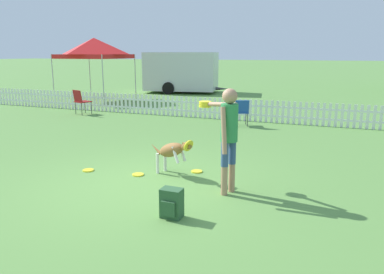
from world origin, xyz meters
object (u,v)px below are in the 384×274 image
Objects in this scene: handler_person at (227,128)px; frisbee_midfield at (197,171)px; folding_chair_center at (242,110)px; canopy_tent_main at (94,48)px; frisbee_near_dog at (138,174)px; folding_chair_blue_left at (81,100)px; equipment_trailer at (182,71)px; frisbee_near_handler at (88,170)px; leaping_dog at (172,150)px; backpack_on_grass at (172,203)px.

handler_person is 7.90× the size of frisbee_midfield.
canopy_tent_main reaches higher than folding_chair_center.
canopy_tent_main is (-7.69, 9.35, 2.49)m from frisbee_near_dog.
folding_chair_blue_left is at bearing 135.56° from frisbee_near_dog.
folding_chair_blue_left is at bearing -102.84° from equipment_trailer.
frisbee_midfield is at bearing 72.80° from folding_chair_center.
folding_chair_blue_left is at bearing 143.31° from frisbee_midfield.
frisbee_near_handler is at bearing -160.14° from frisbee_midfield.
folding_chair_center is 0.28× the size of canopy_tent_main.
frisbee_midfield is 0.26× the size of folding_chair_center.
frisbee_midfield is 12.56m from canopy_tent_main.
frisbee_near_dog is at bearing -48.67° from leaping_dog.
equipment_trailer is (-6.32, 13.83, 1.22)m from frisbee_midfield.
leaping_dog is 4.83× the size of frisbee_midfield.
folding_chair_blue_left reaches higher than frisbee_near_handler.
equipment_trailer reaches higher than leaping_dog.
frisbee_midfield is (0.97, 0.60, 0.00)m from frisbee_near_dog.
leaping_dog reaches higher than frisbee_near_dog.
frisbee_midfield is at bearing 19.86° from frisbee_near_handler.
canopy_tent_main is at bearing -46.49° from folding_chair_center.
leaping_dog is (-1.20, 0.46, -0.61)m from handler_person.
frisbee_near_handler is 0.52× the size of backpack_on_grass.
handler_person is 16.32m from equipment_trailer.
folding_chair_center is at bearing 73.93° from frisbee_near_handler.
frisbee_midfield is at bearing 101.44° from backpack_on_grass.
equipment_trailer reaches higher than backpack_on_grass.
folding_chair_center is at bearing -67.35° from equipment_trailer.
frisbee_near_handler is at bearing 109.42° from handler_person.
leaping_dog is 5.32m from folding_chair_center.
leaping_dog is at bearing 19.97° from frisbee_near_dog.
frisbee_near_dog is 1.00× the size of frisbee_midfield.
folding_chair_blue_left is 6.21m from folding_chair_center.
frisbee_near_dog is 0.26× the size of folding_chair_center.
backpack_on_grass is 14.31m from canopy_tent_main.
equipment_trailer is (-4.30, 14.57, 1.22)m from frisbee_near_handler.
frisbee_near_handler is at bearing 147.91° from folding_chair_blue_left.
folding_chair_center is at bearing -24.75° from canopy_tent_main.
handler_person reaches higher than backpack_on_grass.
backpack_on_grass reaches higher than frisbee_midfield.
canopy_tent_main is at bearing 66.13° from handler_person.
frisbee_near_dog is at bearing 7.16° from frisbee_near_handler.
equipment_trailer is (-7.17, 14.66, 0.12)m from handler_person.
backpack_on_grass is at bearing -78.07° from equipment_trailer.
folding_chair_blue_left is 0.31× the size of canopy_tent_main.
leaping_dog is 1.78m from frisbee_near_handler.
canopy_tent_main reaches higher than frisbee_near_handler.
folding_chair_blue_left is (-5.63, 5.52, 0.55)m from frisbee_near_dog.
leaping_dog reaches higher than backpack_on_grass.
folding_chair_center reaches higher than frisbee_midfield.
frisbee_near_dog is 12.36m from canopy_tent_main.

